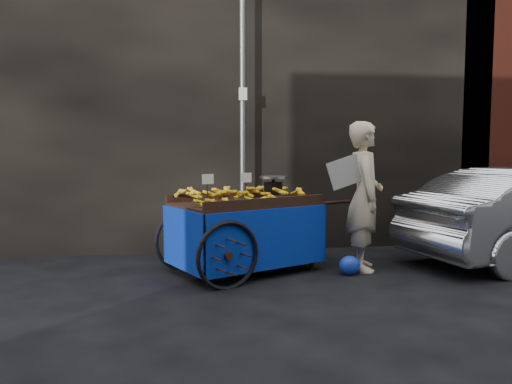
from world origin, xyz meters
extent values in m
plane|color=black|center=(0.00, 0.00, 0.00)|extent=(80.00, 80.00, 0.00)
cube|color=black|center=(-1.00, 2.60, 2.50)|extent=(11.00, 2.00, 5.00)
cube|color=#591E14|center=(5.50, 2.60, 2.50)|extent=(3.00, 2.00, 5.00)
cylinder|color=slate|center=(0.30, 1.30, 2.00)|extent=(0.08, 0.08, 4.00)
cube|color=white|center=(0.30, 1.25, 2.40)|extent=(0.12, 0.02, 0.18)
cube|color=black|center=(0.20, 0.30, 0.88)|extent=(2.05, 1.73, 0.07)
cube|color=black|center=(-0.02, 0.76, 0.95)|extent=(1.61, 0.78, 0.11)
cube|color=black|center=(0.42, -0.17, 0.95)|extent=(1.61, 0.78, 0.11)
cube|color=black|center=(1.08, 0.22, 0.44)|extent=(0.07, 0.07, 0.88)
cube|color=black|center=(0.71, 1.02, 0.44)|extent=(0.07, 0.07, 0.88)
cylinder|color=black|center=(1.43, 0.38, 0.88)|extent=(0.51, 0.27, 0.04)
cylinder|color=black|center=(1.06, 1.18, 0.88)|extent=(0.51, 0.27, 0.04)
torus|color=black|center=(-0.10, -0.49, 0.38)|extent=(0.77, 0.40, 0.82)
torus|color=black|center=(-0.59, 0.58, 0.38)|extent=(0.77, 0.40, 0.82)
cylinder|color=black|center=(-0.35, 0.04, 0.38)|extent=(0.57, 1.13, 0.05)
cube|color=navy|center=(0.44, -0.21, 0.50)|extent=(1.64, 0.78, 0.74)
cube|color=navy|center=(-0.04, 0.80, 0.50)|extent=(1.64, 0.78, 0.74)
cube|color=navy|center=(-0.60, -0.08, 0.50)|extent=(0.50, 1.04, 0.74)
cube|color=navy|center=(1.00, 0.67, 0.50)|extent=(0.50, 1.04, 0.74)
cube|color=black|center=(0.62, 0.55, 1.06)|extent=(0.24, 0.22, 0.18)
cylinder|color=silver|center=(0.62, 0.55, 1.21)|extent=(0.49, 0.49, 0.03)
cube|color=white|center=(-0.29, -0.07, 1.24)|extent=(0.14, 0.07, 0.12)
cube|color=white|center=(0.20, 0.16, 1.24)|extent=(0.14, 0.07, 0.12)
imported|color=beige|center=(1.77, 0.14, 0.98)|extent=(0.62, 0.80, 1.96)
cube|color=beige|center=(1.49, 0.03, 1.31)|extent=(0.59, 0.04, 0.50)
ellipsoid|color=#1934BB|center=(1.49, -0.10, 0.12)|extent=(0.27, 0.22, 0.24)
camera|label=1|loc=(-0.63, -6.08, 1.60)|focal=35.00mm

